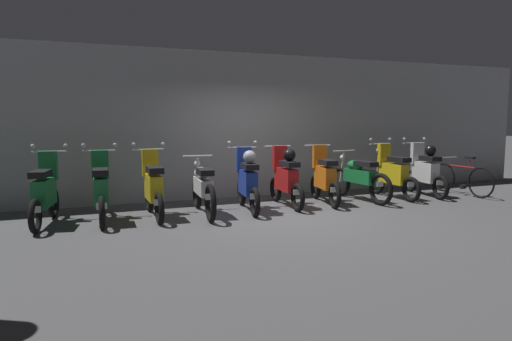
% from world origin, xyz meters
% --- Properties ---
extents(ground_plane, '(80.00, 80.00, 0.00)m').
position_xyz_m(ground_plane, '(0.00, 0.00, 0.00)').
color(ground_plane, '#4C4C4F').
extents(back_wall, '(16.00, 0.30, 3.13)m').
position_xyz_m(back_wall, '(0.00, 2.29, 1.57)').
color(back_wall, '#9EA0A3').
rests_on(back_wall, ground).
extents(motorbike_slot_0, '(0.58, 1.67, 1.29)m').
position_xyz_m(motorbike_slot_0, '(-3.87, 0.78, 0.53)').
color(motorbike_slot_0, black).
rests_on(motorbike_slot_0, ground).
extents(motorbike_slot_1, '(0.59, 1.68, 1.29)m').
position_xyz_m(motorbike_slot_1, '(-3.01, 0.70, 0.53)').
color(motorbike_slot_1, black).
rests_on(motorbike_slot_1, ground).
extents(motorbike_slot_2, '(0.59, 1.68, 1.29)m').
position_xyz_m(motorbike_slot_2, '(-2.15, 0.70, 0.53)').
color(motorbike_slot_2, black).
rests_on(motorbike_slot_2, ground).
extents(motorbike_slot_3, '(0.56, 1.95, 1.03)m').
position_xyz_m(motorbike_slot_3, '(-1.29, 0.61, 0.49)').
color(motorbike_slot_3, black).
rests_on(motorbike_slot_3, ground).
extents(motorbike_slot_4, '(0.58, 1.68, 1.29)m').
position_xyz_m(motorbike_slot_4, '(-0.43, 0.64, 0.57)').
color(motorbike_slot_4, black).
rests_on(motorbike_slot_4, ground).
extents(motorbike_slot_5, '(0.56, 1.68, 1.18)m').
position_xyz_m(motorbike_slot_5, '(0.43, 0.78, 0.57)').
color(motorbike_slot_5, black).
rests_on(motorbike_slot_5, ground).
extents(motorbike_slot_6, '(0.57, 1.67, 1.18)m').
position_xyz_m(motorbike_slot_6, '(1.30, 0.78, 0.52)').
color(motorbike_slot_6, black).
rests_on(motorbike_slot_6, ground).
extents(motorbike_slot_7, '(0.56, 1.95, 1.03)m').
position_xyz_m(motorbike_slot_7, '(2.15, 0.80, 0.49)').
color(motorbike_slot_7, black).
rests_on(motorbike_slot_7, ground).
extents(motorbike_slot_8, '(0.59, 1.68, 1.29)m').
position_xyz_m(motorbike_slot_8, '(3.01, 0.81, 0.53)').
color(motorbike_slot_8, black).
rests_on(motorbike_slot_8, ground).
extents(motorbike_slot_9, '(0.58, 1.67, 1.29)m').
position_xyz_m(motorbike_slot_9, '(3.88, 0.78, 0.57)').
color(motorbike_slot_9, black).
rests_on(motorbike_slot_9, ground).
extents(bicycle, '(0.50, 1.73, 0.89)m').
position_xyz_m(bicycle, '(4.74, 0.55, 0.36)').
color(bicycle, black).
rests_on(bicycle, ground).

